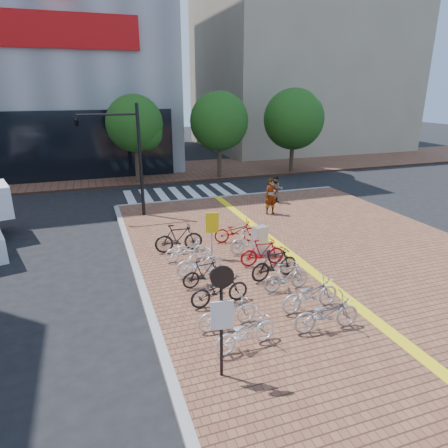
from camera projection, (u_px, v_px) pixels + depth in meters
name	position (u px, v px, depth m)	size (l,w,h in m)	color
ground	(273.00, 295.00, 13.06)	(120.00, 120.00, 0.00)	black
tactile_strip	(447.00, 376.00, 9.16)	(0.40, 34.00, 0.01)	yellow
kerb_north	(232.00, 197.00, 24.70)	(14.00, 0.25, 0.15)	gray
far_sidewalk	(158.00, 172.00, 31.82)	(70.00, 8.00, 0.15)	brown
building_beige	(297.00, 64.00, 44.36)	(20.00, 18.00, 18.00)	gray
crosswalk	(185.00, 193.00, 25.74)	(7.50, 4.00, 0.01)	silver
street_trees	(233.00, 122.00, 28.91)	(16.20, 4.60, 6.35)	#38281E
bike_0	(245.00, 332.00, 10.04)	(0.62, 1.79, 0.94)	white
bike_1	(227.00, 312.00, 10.93)	(0.61, 1.74, 0.92)	silver
bike_2	(219.00, 290.00, 12.10)	(0.65, 1.86, 0.98)	black
bike_3	(204.00, 273.00, 13.25)	(0.44, 1.56, 0.94)	black
bike_4	(199.00, 262.00, 13.97)	(0.48, 1.69, 1.02)	white
bike_5	(186.00, 250.00, 15.23)	(0.58, 1.67, 0.88)	white
bike_6	(179.00, 238.00, 16.01)	(0.55, 1.94, 1.17)	black
bike_7	(327.00, 313.00, 10.79)	(0.67, 1.92, 1.01)	#A5A5AA
bike_8	(310.00, 294.00, 11.80)	(0.67, 1.93, 1.01)	#B9B9BE
bike_9	(287.00, 277.00, 12.95)	(0.46, 1.61, 0.97)	#AAA9AE
bike_10	(275.00, 264.00, 13.72)	(0.52, 1.85, 1.11)	black
bike_11	(263.00, 252.00, 14.78)	(0.49, 1.72, 1.03)	#AB0C16
bike_12	(250.00, 241.00, 15.92)	(0.49, 1.72, 1.03)	silver
bike_13	(236.00, 231.00, 17.04)	(0.65, 1.85, 0.97)	#9E160B
pedestrian_a	(271.00, 196.00, 20.74)	(0.69, 0.45, 1.90)	gray
pedestrian_b	(276.00, 189.00, 22.89)	(0.75, 0.59, 1.55)	#525868
utility_box	(260.00, 240.00, 15.77)	(0.53, 0.39, 1.16)	silver
yellow_sign	(212.00, 227.00, 15.20)	(0.50, 0.16, 1.84)	#B7B7BC
notice_sign	(222.00, 309.00, 8.62)	(0.52, 0.15, 2.79)	black
traffic_light_pole	(112.00, 141.00, 19.30)	(3.02, 1.16, 5.62)	black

